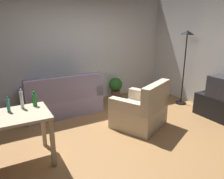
{
  "coord_description": "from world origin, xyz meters",
  "views": [
    {
      "loc": [
        -1.88,
        -3.0,
        1.97
      ],
      "look_at": [
        0.1,
        0.5,
        0.75
      ],
      "focal_mm": 35.19,
      "sensor_mm": 36.0,
      "label": 1
    }
  ],
  "objects": [
    {
      "name": "bottle_green",
      "position": [
        -1.36,
        0.3,
        0.86
      ],
      "size": [
        0.06,
        0.06,
        0.23
      ],
      "color": "#1E722D",
      "rests_on": "desk"
    },
    {
      "name": "wall_rear",
      "position": [
        0.0,
        2.2,
        1.35
      ],
      "size": [
        5.2,
        0.1,
        2.7
      ],
      "primitive_type": "cube",
      "color": "white",
      "rests_on": "ground_plane"
    },
    {
      "name": "wall_right",
      "position": [
        2.6,
        0.0,
        1.35
      ],
      "size": [
        0.1,
        4.4,
        2.7
      ],
      "primitive_type": "cube",
      "color": "silver",
      "rests_on": "ground_plane"
    },
    {
      "name": "armchair",
      "position": [
        0.59,
        0.19,
        0.32
      ],
      "size": [
        1.17,
        1.14,
        0.92
      ],
      "rotation": [
        0.0,
        0.0,
        3.58
      ],
      "color": "beige",
      "rests_on": "ground_plane"
    },
    {
      "name": "bottle_tall",
      "position": [
        -1.73,
        0.24,
        0.86
      ],
      "size": [
        0.05,
        0.05,
        0.23
      ],
      "color": "teal",
      "rests_on": "desk"
    },
    {
      "name": "potted_plant",
      "position": [
        1.0,
        1.9,
        0.33
      ],
      "size": [
        0.36,
        0.36,
        0.57
      ],
      "color": "brown",
      "rests_on": "ground_plane"
    },
    {
      "name": "torchiere_lamp",
      "position": [
        2.25,
        0.73,
        1.41
      ],
      "size": [
        0.32,
        0.32,
        1.81
      ],
      "color": "black",
      "rests_on": "ground_plane"
    },
    {
      "name": "couch",
      "position": [
        -0.55,
        1.59,
        0.31
      ],
      "size": [
        1.67,
        0.84,
        0.92
      ],
      "rotation": [
        0.0,
        0.0,
        3.14
      ],
      "color": "gray",
      "rests_on": "ground_plane"
    },
    {
      "name": "bottle_clear",
      "position": [
        -1.54,
        0.29,
        0.89
      ],
      "size": [
        0.05,
        0.05,
        0.3
      ],
      "color": "silver",
      "rests_on": "desk"
    },
    {
      "name": "ground_plane",
      "position": [
        0.0,
        0.0,
        -0.01
      ],
      "size": [
        5.2,
        4.4,
        0.02
      ],
      "primitive_type": "cube",
      "color": "#9E7042"
    },
    {
      "name": "tv_stand",
      "position": [
        2.25,
        -0.39,
        0.24
      ],
      "size": [
        0.44,
        1.1,
        0.48
      ],
      "rotation": [
        0.0,
        0.0,
        1.57
      ],
      "color": "black",
      "rests_on": "ground_plane"
    },
    {
      "name": "desk",
      "position": [
        -1.82,
        0.1,
        0.65
      ],
      "size": [
        1.21,
        0.72,
        0.76
      ],
      "rotation": [
        0.0,
        0.0,
        -0.02
      ],
      "color": "#C6B28E",
      "rests_on": "ground_plane"
    }
  ]
}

